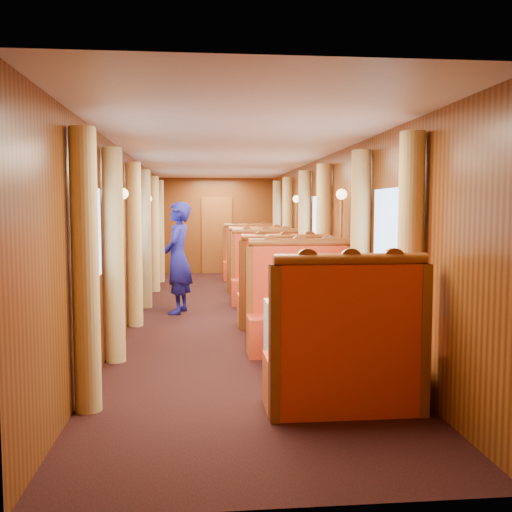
{
  "coord_description": "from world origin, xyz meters",
  "views": [
    {
      "loc": [
        -0.43,
        -9.06,
        1.69
      ],
      "look_at": [
        0.32,
        -1.36,
        1.05
      ],
      "focal_mm": 40.0,
      "sensor_mm": 36.0,
      "label": 1
    }
  ],
  "objects": [
    {
      "name": "sconce_right_fore",
      "position": [
        1.4,
        -1.75,
        1.38
      ],
      "size": [
        0.14,
        0.14,
        1.95
      ],
      "color": "#BF8C3F",
      "rests_on": "floor"
    },
    {
      "name": "curtain_left_far_b",
      "position": [
        -1.38,
        4.28,
        1.18
      ],
      "size": [
        0.22,
        0.22,
        2.35
      ],
      "primitive_type": "cylinder",
      "color": "#D7BA6E",
      "rests_on": "floor"
    },
    {
      "name": "curtain_right_far_a",
      "position": [
        1.38,
        2.72,
        1.18
      ],
      "size": [
        0.22,
        0.22,
        2.35
      ],
      "primitive_type": "cylinder",
      "color": "#D7BA6E",
      "rests_on": "floor"
    },
    {
      "name": "teapot_back",
      "position": [
        0.65,
        -3.44,
        0.81
      ],
      "size": [
        0.18,
        0.16,
        0.12
      ],
      "primitive_type": null,
      "rotation": [
        0.0,
        0.0,
        0.35
      ],
      "color": "silver",
      "rests_on": "tea_tray"
    },
    {
      "name": "window_left_far",
      "position": [
        -1.49,
        3.5,
        1.45
      ],
      "size": [
        0.01,
        1.2,
        0.9
      ],
      "primitive_type": null,
      "rotation": [
        1.57,
        0.0,
        1.57
      ],
      "color": "#80ADE4",
      "rests_on": "wall_left"
    },
    {
      "name": "curtain_right_mid_b",
      "position": [
        1.38,
        0.78,
        1.18
      ],
      "size": [
        0.22,
        0.22,
        2.35
      ],
      "primitive_type": "cylinder",
      "color": "#D7BA6E",
      "rests_on": "floor"
    },
    {
      "name": "window_left_mid",
      "position": [
        -1.49,
        0.0,
        1.45
      ],
      "size": [
        0.01,
        1.2,
        0.9
      ],
      "primitive_type": null,
      "rotation": [
        1.57,
        0.0,
        1.57
      ],
      "color": "#80ADE4",
      "rests_on": "wall_left"
    },
    {
      "name": "wall_near",
      "position": [
        0.0,
        -6.0,
        1.25
      ],
      "size": [
        3.0,
        0.01,
        2.5
      ],
      "primitive_type": null,
      "rotation": [
        -1.57,
        0.0,
        0.0
      ],
      "color": "brown",
      "rests_on": "floor"
    },
    {
      "name": "window_right_far",
      "position": [
        1.49,
        3.5,
        1.45
      ],
      "size": [
        0.01,
        1.2,
        0.9
      ],
      "primitive_type": null,
      "rotation": [
        1.57,
        0.0,
        -1.57
      ],
      "color": "#80ADE4",
      "rests_on": "wall_right"
    },
    {
      "name": "fruit_plate",
      "position": [
        1.01,
        -3.62,
        0.77
      ],
      "size": [
        0.23,
        0.23,
        0.05
      ],
      "rotation": [
        0.0,
        0.0,
        0.25
      ],
      "color": "white",
      "rests_on": "table_near"
    },
    {
      "name": "ceiling",
      "position": [
        0.0,
        0.0,
        2.5
      ],
      "size": [
        3.0,
        12.0,
        0.01
      ],
      "primitive_type": null,
      "rotation": [
        3.14,
        0.0,
        0.0
      ],
      "color": "silver",
      "rests_on": "wall_left"
    },
    {
      "name": "curtain_left_near_a",
      "position": [
        -1.38,
        -4.28,
        1.18
      ],
      "size": [
        0.22,
        0.22,
        2.35
      ],
      "primitive_type": "cylinder",
      "color": "#D7BA6E",
      "rests_on": "floor"
    },
    {
      "name": "sconce_left_fore",
      "position": [
        -1.4,
        -1.75,
        1.38
      ],
      "size": [
        0.14,
        0.14,
        1.95
      ],
      "color": "#BF8C3F",
      "rests_on": "floor"
    },
    {
      "name": "window_right_mid",
      "position": [
        1.49,
        0.0,
        1.45
      ],
      "size": [
        0.01,
        1.2,
        0.9
      ],
      "primitive_type": null,
      "rotation": [
        1.57,
        0.0,
        -1.57
      ],
      "color": "#80ADE4",
      "rests_on": "wall_right"
    },
    {
      "name": "doorway_far",
      "position": [
        0.0,
        5.97,
        1.0
      ],
      "size": [
        0.8,
        0.04,
        2.0
      ],
      "primitive_type": "cube",
      "color": "brown",
      "rests_on": "floor"
    },
    {
      "name": "steward",
      "position": [
        -0.8,
        0.18,
        0.9
      ],
      "size": [
        0.56,
        0.73,
        1.8
      ],
      "primitive_type": "imported",
      "rotation": [
        0.0,
        0.0,
        -1.78
      ],
      "color": "navy",
      "rests_on": "floor"
    },
    {
      "name": "curtain_left_far_a",
      "position": [
        -1.38,
        2.72,
        1.18
      ],
      "size": [
        0.22,
        0.22,
        2.35
      ],
      "primitive_type": "cylinder",
      "color": "#D7BA6E",
      "rests_on": "floor"
    },
    {
      "name": "window_left_near",
      "position": [
        -1.49,
        -3.5,
        1.45
      ],
      "size": [
        0.01,
        1.2,
        0.9
      ],
      "primitive_type": null,
      "rotation": [
        1.57,
        0.0,
        1.57
      ],
      "color": "#80ADE4",
      "rests_on": "wall_left"
    },
    {
      "name": "table_near",
      "position": [
        0.75,
        -3.5,
        0.38
      ],
      "size": [
        1.05,
        0.72,
        0.75
      ],
      "primitive_type": "cube",
      "color": "white",
      "rests_on": "floor"
    },
    {
      "name": "banquette_mid_aft",
      "position": [
        0.75,
        1.01,
        0.42
      ],
      "size": [
        1.3,
        0.55,
        1.34
      ],
      "color": "#AD1413",
      "rests_on": "floor"
    },
    {
      "name": "passenger",
      "position": [
        0.75,
        0.74,
        0.74
      ],
      "size": [
        0.4,
        0.44,
        0.76
      ],
      "color": "beige",
      "rests_on": "banquette_mid_aft"
    },
    {
      "name": "sconce_right_aft",
      "position": [
        1.4,
        1.75,
        1.38
      ],
      "size": [
        0.14,
        0.14,
        1.95
      ],
      "color": "#BF8C3F",
      "rests_on": "floor"
    },
    {
      "name": "wall_left",
      "position": [
        -1.5,
        0.0,
        1.25
      ],
      "size": [
        0.01,
        12.0,
        2.5
      ],
      "primitive_type": null,
      "rotation": [
        1.57,
        0.0,
        1.57
      ],
      "color": "brown",
      "rests_on": "floor"
    },
    {
      "name": "tea_tray",
      "position": [
        0.61,
        -3.54,
        0.76
      ],
      "size": [
        0.37,
        0.3,
        0.01
      ],
      "primitive_type": "cube",
      "rotation": [
        0.0,
        0.0,
        0.13
      ],
      "color": "silver",
      "rests_on": "table_near"
    },
    {
      "name": "teapot_left",
      "position": [
        0.6,
        -3.6,
        0.82
      ],
      "size": [
        0.2,
        0.17,
        0.13
      ],
      "primitive_type": null,
      "rotation": [
        0.0,
        0.0,
        -0.37
      ],
      "color": "silver",
      "rests_on": "tea_tray"
    },
    {
      "name": "curtain_left_mid_b",
      "position": [
        -1.38,
        0.78,
        1.18
      ],
      "size": [
        0.22,
        0.22,
        2.35
      ],
      "primitive_type": "cylinder",
      "color": "#D7BA6E",
      "rests_on": "floor"
    },
    {
      "name": "rose_vase_mid",
      "position": [
        0.72,
        -0.02,
        0.93
      ],
      "size": [
        0.06,
        0.06,
        0.36
      ],
      "rotation": [
        0.0,
        0.0,
        -0.33
      ],
      "color": "silver",
      "rests_on": "table_mid"
    },
    {
      "name": "banquette_far_aft",
      "position": [
        0.75,
        4.51,
        0.42
      ],
      "size": [
        1.3,
        0.55,
        1.34
      ],
      "color": "#AD1413",
      "rests_on": "floor"
    },
    {
      "name": "rose_vase_far",
      "position": [
        0.74,
        3.51,
        0.93
      ],
      "size": [
        0.06,
        0.06,
        0.36
      ],
      "rotation": [
        0.0,
        0.0,
        0.21
      ],
      "color": "silver",
      "rests_on": "table_far"
    },
    {
      "name": "table_mid",
      "position": [
        0.75,
        0.0,
        0.38
      ],
      "size": [
        1.05,
        0.72,
        0.75
      ],
      "primitive_type": "cube",
      "color": "white",
      "rests_on": "floor"
    },
    {
      "name": "cup_outboard",
      "position": [
        0.46,
        -3.31,
        0.86
      ],
      "size": [
        0.08,
        0.08,
        0.26
      ],
      "rotation": [
        0.0,
        0.0,
        0.18
      ],
      "color": "white",
      "rests_on": "table_near"
    },
    {
      "name": "banquette_far_fwd",
      "position": [
        0.75,
        2.49,
        0.42
      ],
      "size": [
        1.3,
        0.55,
        1.34
      ],
      "color": "#AD1413",
      "rests_on": "floor"
    },
    {
      "name": "curtain_left_near_b",
      "position": [
        -1.38,
        -2.72,
        1.18
      ],
      "size": [
        0.22,
        0.22,
        2.35
      ],
      "primitive_type": "cylinder",
      "color": "#D7BA6E",
      "rests_on": "floor"
    },
    {
      "name": "banquette_mid_fwd",
      "position": [
        0.75,
        -1.01,
        0.42
      ],
      "size": [
        1.3,
        0.55,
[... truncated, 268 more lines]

